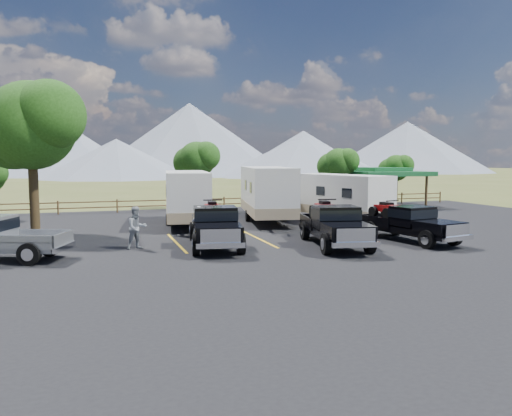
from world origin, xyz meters
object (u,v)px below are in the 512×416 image
object	(u,v)px
trailer_center	(267,193)
rig_center	(334,224)
tree_big_nw	(30,126)
trailer_right	(342,198)
person_b	(137,228)
trailer_left	(187,197)
rig_right	(409,222)
person_a	(198,227)
pavilion	(382,173)
rig_left	(215,225)

from	to	relation	value
trailer_center	rig_center	bearing A→B (deg)	-79.06
tree_big_nw	trailer_right	size ratio (longest dim) A/B	0.93
rig_center	person_b	distance (m)	8.67
trailer_left	person_b	bearing A→B (deg)	-108.28
trailer_center	rig_right	bearing A→B (deg)	-55.24
tree_big_nw	trailer_center	world-z (taller)	tree_big_nw
tree_big_nw	person_a	distance (m)	10.80
pavilion	rig_center	size ratio (longest dim) A/B	0.99
pavilion	rig_center	xyz separation A→B (m)	(-12.39, -15.86, -1.78)
rig_right	trailer_right	size ratio (longest dim) A/B	0.68
rig_left	trailer_right	size ratio (longest dim) A/B	0.73
rig_right	person_b	world-z (taller)	rig_right
trailer_right	person_b	distance (m)	13.49
rig_center	trailer_left	bearing A→B (deg)	130.33
rig_left	rig_center	xyz separation A→B (m)	(5.12, -1.46, 0.01)
rig_left	person_a	size ratio (longest dim) A/B	3.42
tree_big_nw	rig_left	size ratio (longest dim) A/B	1.26
tree_big_nw	rig_right	world-z (taller)	tree_big_nw
trailer_left	trailer_center	distance (m)	5.03
rig_right	trailer_right	distance (m)	6.90
trailer_center	person_a	world-z (taller)	trailer_center
tree_big_nw	rig_left	bearing A→B (deg)	-38.63
tree_big_nw	pavilion	world-z (taller)	tree_big_nw
trailer_left	person_b	distance (m)	7.83
trailer_right	trailer_center	bearing A→B (deg)	140.14
tree_big_nw	rig_left	distance (m)	11.27
rig_center	rig_right	distance (m)	3.95
person_a	trailer_left	bearing A→B (deg)	-125.72
pavilion	rig_right	world-z (taller)	pavilion
rig_right	person_b	bearing A→B (deg)	161.02
trailer_left	person_a	bearing A→B (deg)	-88.68
tree_big_nw	person_a	world-z (taller)	tree_big_nw
rig_center	trailer_right	xyz separation A→B (m)	(4.01, 6.92, 0.57)
tree_big_nw	trailer_left	distance (m)	9.05
tree_big_nw	rig_center	xyz separation A→B (m)	(13.16, -7.89, -4.59)
tree_big_nw	rig_right	bearing A→B (deg)	-24.62
rig_right	person_a	distance (m)	9.93
tree_big_nw	rig_right	xyz separation A→B (m)	(17.11, -7.84, -4.66)
person_a	rig_right	bearing A→B (deg)	142.89
person_a	trailer_center	bearing A→B (deg)	-157.00
trailer_left	rig_center	bearing A→B (deg)	-52.55
rig_right	person_a	world-z (taller)	rig_right
rig_center	rig_right	bearing A→B (deg)	11.31
rig_center	person_b	xyz separation A→B (m)	(-8.47, 1.84, -0.05)
rig_center	trailer_center	distance (m)	9.01
rig_right	trailer_left	bearing A→B (deg)	124.86
pavilion	rig_left	size ratio (longest dim) A/B	1.00
pavilion	rig_left	world-z (taller)	pavilion
trailer_center	trailer_right	world-z (taller)	trailer_center
pavilion	rig_left	distance (m)	22.74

